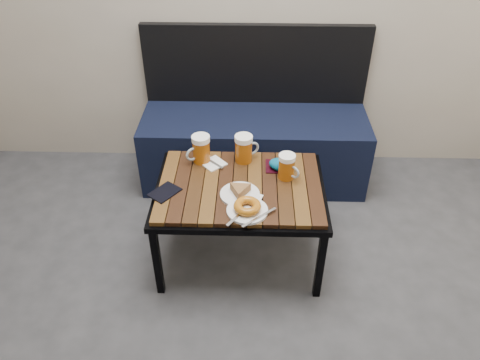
{
  "coord_description": "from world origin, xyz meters",
  "views": [
    {
      "loc": [
        -0.13,
        -0.79,
        1.87
      ],
      "look_at": [
        -0.18,
        1.03,
        0.5
      ],
      "focal_mm": 35.0,
      "sensor_mm": 36.0,
      "label": 1
    }
  ],
  "objects_px": {
    "plate_pie": "(240,192)",
    "plate_bagel": "(247,208)",
    "cafe_table": "(240,192)",
    "knit_pouch": "(282,165)",
    "beer_mug_left": "(201,149)",
    "beer_mug_centre": "(244,148)",
    "bench": "(254,140)",
    "passport_navy": "(165,192)",
    "passport_burgundy": "(274,166)",
    "beer_mug_right": "(287,167)"
  },
  "relations": [
    {
      "from": "bench",
      "to": "passport_navy",
      "type": "xyz_separation_m",
      "value": [
        -0.43,
        -0.8,
        0.2
      ]
    },
    {
      "from": "beer_mug_centre",
      "to": "plate_pie",
      "type": "height_order",
      "value": "beer_mug_centre"
    },
    {
      "from": "plate_pie",
      "to": "beer_mug_centre",
      "type": "bearing_deg",
      "value": 87.36
    },
    {
      "from": "plate_bagel",
      "to": "passport_navy",
      "type": "height_order",
      "value": "plate_bagel"
    },
    {
      "from": "beer_mug_centre",
      "to": "knit_pouch",
      "type": "distance_m",
      "value": 0.21
    },
    {
      "from": "knit_pouch",
      "to": "bench",
      "type": "bearing_deg",
      "value": 103.13
    },
    {
      "from": "cafe_table",
      "to": "passport_burgundy",
      "type": "relative_size",
      "value": 6.81
    },
    {
      "from": "beer_mug_right",
      "to": "passport_burgundy",
      "type": "height_order",
      "value": "beer_mug_right"
    },
    {
      "from": "knit_pouch",
      "to": "plate_pie",
      "type": "bearing_deg",
      "value": -133.68
    },
    {
      "from": "beer_mug_left",
      "to": "beer_mug_centre",
      "type": "relative_size",
      "value": 1.01
    },
    {
      "from": "passport_navy",
      "to": "beer_mug_left",
      "type": "bearing_deg",
      "value": 98.14
    },
    {
      "from": "cafe_table",
      "to": "beer_mug_centre",
      "type": "bearing_deg",
      "value": 85.84
    },
    {
      "from": "plate_pie",
      "to": "knit_pouch",
      "type": "height_order",
      "value": "knit_pouch"
    },
    {
      "from": "beer_mug_left",
      "to": "plate_pie",
      "type": "relative_size",
      "value": 0.8
    },
    {
      "from": "beer_mug_centre",
      "to": "passport_burgundy",
      "type": "xyz_separation_m",
      "value": [
        0.16,
        -0.05,
        -0.07
      ]
    },
    {
      "from": "cafe_table",
      "to": "beer_mug_left",
      "type": "bearing_deg",
      "value": 136.69
    },
    {
      "from": "bench",
      "to": "plate_bagel",
      "type": "bearing_deg",
      "value": -91.93
    },
    {
      "from": "beer_mug_right",
      "to": "plate_bagel",
      "type": "xyz_separation_m",
      "value": [
        -0.19,
        -0.27,
        -0.05
      ]
    },
    {
      "from": "cafe_table",
      "to": "beer_mug_right",
      "type": "relative_size",
      "value": 6.28
    },
    {
      "from": "plate_bagel",
      "to": "knit_pouch",
      "type": "relative_size",
      "value": 1.68
    },
    {
      "from": "passport_burgundy",
      "to": "plate_pie",
      "type": "bearing_deg",
      "value": -124.95
    },
    {
      "from": "beer_mug_left",
      "to": "plate_pie",
      "type": "distance_m",
      "value": 0.36
    },
    {
      "from": "plate_pie",
      "to": "knit_pouch",
      "type": "bearing_deg",
      "value": 46.32
    },
    {
      "from": "cafe_table",
      "to": "beer_mug_centre",
      "type": "height_order",
      "value": "beer_mug_centre"
    },
    {
      "from": "beer_mug_centre",
      "to": "plate_bagel",
      "type": "height_order",
      "value": "beer_mug_centre"
    },
    {
      "from": "passport_navy",
      "to": "passport_burgundy",
      "type": "bearing_deg",
      "value": 60.56
    },
    {
      "from": "cafe_table",
      "to": "plate_bagel",
      "type": "height_order",
      "value": "plate_bagel"
    },
    {
      "from": "bench",
      "to": "plate_bagel",
      "type": "height_order",
      "value": "bench"
    },
    {
      "from": "cafe_table",
      "to": "beer_mug_centre",
      "type": "relative_size",
      "value": 5.6
    },
    {
      "from": "beer_mug_left",
      "to": "passport_burgundy",
      "type": "xyz_separation_m",
      "value": [
        0.38,
        -0.04,
        -0.07
      ]
    },
    {
      "from": "passport_burgundy",
      "to": "beer_mug_centre",
      "type": "bearing_deg",
      "value": 161.32
    },
    {
      "from": "passport_burgundy",
      "to": "beer_mug_left",
      "type": "bearing_deg",
      "value": 174.32
    },
    {
      "from": "beer_mug_right",
      "to": "passport_burgundy",
      "type": "relative_size",
      "value": 1.08
    },
    {
      "from": "passport_navy",
      "to": "knit_pouch",
      "type": "bearing_deg",
      "value": 57.11
    },
    {
      "from": "beer_mug_right",
      "to": "plate_pie",
      "type": "xyz_separation_m",
      "value": [
        -0.23,
        -0.15,
        -0.05
      ]
    },
    {
      "from": "bench",
      "to": "plate_bagel",
      "type": "distance_m",
      "value": 0.96
    },
    {
      "from": "beer_mug_left",
      "to": "plate_bagel",
      "type": "relative_size",
      "value": 0.66
    },
    {
      "from": "plate_pie",
      "to": "knit_pouch",
      "type": "relative_size",
      "value": 1.4
    },
    {
      "from": "beer_mug_left",
      "to": "beer_mug_right",
      "type": "relative_size",
      "value": 1.13
    },
    {
      "from": "cafe_table",
      "to": "passport_burgundy",
      "type": "bearing_deg",
      "value": 42.08
    },
    {
      "from": "beer_mug_left",
      "to": "passport_burgundy",
      "type": "relative_size",
      "value": 1.23
    },
    {
      "from": "cafe_table",
      "to": "plate_bagel",
      "type": "xyz_separation_m",
      "value": [
        0.04,
        -0.2,
        0.07
      ]
    },
    {
      "from": "beer_mug_left",
      "to": "plate_bagel",
      "type": "xyz_separation_m",
      "value": [
        0.25,
        -0.4,
        -0.05
      ]
    },
    {
      "from": "plate_pie",
      "to": "plate_bagel",
      "type": "bearing_deg",
      "value": -72.37
    },
    {
      "from": "cafe_table",
      "to": "plate_pie",
      "type": "xyz_separation_m",
      "value": [
        0.0,
        -0.09,
        0.07
      ]
    },
    {
      "from": "beer_mug_right",
      "to": "plate_bagel",
      "type": "height_order",
      "value": "beer_mug_right"
    },
    {
      "from": "plate_pie",
      "to": "passport_navy",
      "type": "bearing_deg",
      "value": 178.49
    },
    {
      "from": "beer_mug_centre",
      "to": "beer_mug_right",
      "type": "xyz_separation_m",
      "value": [
        0.21,
        -0.15,
        -0.01
      ]
    },
    {
      "from": "beer_mug_right",
      "to": "beer_mug_centre",
      "type": "bearing_deg",
      "value": -172.67
    },
    {
      "from": "cafe_table",
      "to": "knit_pouch",
      "type": "bearing_deg",
      "value": 32.28
    }
  ]
}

